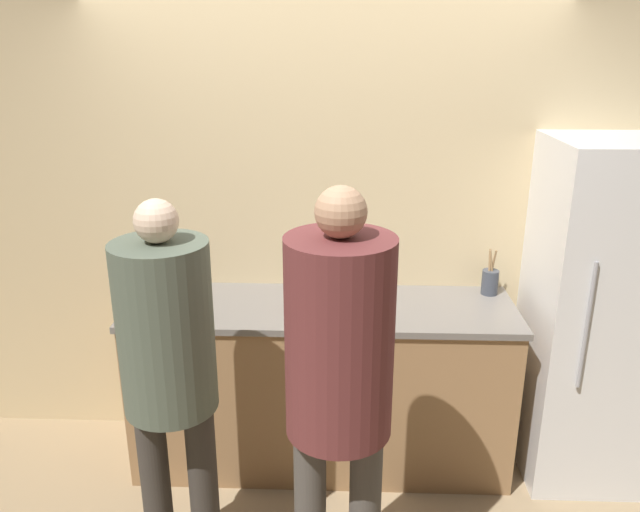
# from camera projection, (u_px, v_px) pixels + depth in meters

# --- Properties ---
(ground_plane) EXTENTS (14.00, 14.00, 0.00)m
(ground_plane) POSITION_uv_depth(u_px,v_px,m) (319.00, 497.00, 3.32)
(ground_plane) COLOR #9E8460
(wall_back) EXTENTS (5.20, 0.06, 2.60)m
(wall_back) POSITION_uv_depth(u_px,v_px,m) (324.00, 227.00, 3.55)
(wall_back) COLOR #D6BC8C
(wall_back) RESTS_ON ground_plane
(counter) EXTENTS (2.08, 0.67, 0.96)m
(counter) POSITION_uv_depth(u_px,v_px,m) (321.00, 382.00, 3.51)
(counter) COLOR #9E754C
(counter) RESTS_ON ground_plane
(refrigerator) EXTENTS (0.73, 0.67, 1.86)m
(refrigerator) POSITION_uv_depth(u_px,v_px,m) (603.00, 315.00, 3.29)
(refrigerator) COLOR white
(refrigerator) RESTS_ON ground_plane
(person_left) EXTENTS (0.39, 0.39, 1.73)m
(person_left) POSITION_uv_depth(u_px,v_px,m) (168.00, 358.00, 2.57)
(person_left) COLOR #38332D
(person_left) RESTS_ON ground_plane
(person_center) EXTENTS (0.41, 0.41, 1.84)m
(person_center) POSITION_uv_depth(u_px,v_px,m) (339.00, 370.00, 2.33)
(person_center) COLOR #4C4742
(person_center) RESTS_ON ground_plane
(fruit_bowl) EXTENTS (0.31, 0.31, 0.12)m
(fruit_bowl) POSITION_uv_depth(u_px,v_px,m) (340.00, 300.00, 3.30)
(fruit_bowl) COLOR beige
(fruit_bowl) RESTS_ON counter
(utensil_crock) EXTENTS (0.09, 0.09, 0.26)m
(utensil_crock) POSITION_uv_depth(u_px,v_px,m) (490.00, 281.00, 3.47)
(utensil_crock) COLOR #3D424C
(utensil_crock) RESTS_ON counter
(bottle_amber) EXTENTS (0.07, 0.07, 0.21)m
(bottle_amber) POSITION_uv_depth(u_px,v_px,m) (186.00, 282.00, 3.44)
(bottle_amber) COLOR brown
(bottle_amber) RESTS_ON counter
(cup_white) EXTENTS (0.09, 0.09, 0.09)m
(cup_white) POSITION_uv_depth(u_px,v_px,m) (309.00, 286.00, 3.47)
(cup_white) COLOR white
(cup_white) RESTS_ON counter
(cup_red) EXTENTS (0.09, 0.09, 0.10)m
(cup_red) POSITION_uv_depth(u_px,v_px,m) (299.00, 301.00, 3.27)
(cup_red) COLOR #A33D33
(cup_red) RESTS_ON counter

